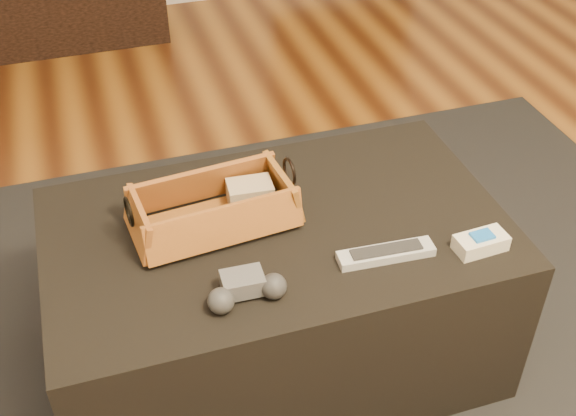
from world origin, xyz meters
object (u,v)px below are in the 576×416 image
object	(u,v)px
ottoman	(277,294)
silver_remote	(386,253)
game_controller	(246,289)
cream_gadget	(481,242)
wicker_basket	(214,210)
tv_remote	(208,223)

from	to	relation	value
ottoman	silver_remote	world-z (taller)	silver_remote
ottoman	game_controller	world-z (taller)	game_controller
ottoman	cream_gadget	bearing A→B (deg)	-27.71
wicker_basket	game_controller	xyz separation A→B (m)	(0.01, -0.24, -0.02)
ottoman	tv_remote	xyz separation A→B (m)	(-0.14, 0.03, 0.23)
game_controller	cream_gadget	xyz separation A→B (m)	(0.50, -0.01, -0.01)
tv_remote	silver_remote	bearing A→B (deg)	-42.22
tv_remote	cream_gadget	distance (m)	0.57
game_controller	silver_remote	xyz separation A→B (m)	(0.30, 0.03, -0.01)
game_controller	silver_remote	size ratio (longest dim) A/B	0.78
cream_gadget	ottoman	bearing A→B (deg)	152.29
silver_remote	ottoman	bearing A→B (deg)	138.36
tv_remote	wicker_basket	distance (m)	0.03
ottoman	game_controller	distance (m)	0.33
ottoman	game_controller	bearing A→B (deg)	-121.91
tv_remote	game_controller	distance (m)	0.22
ottoman	wicker_basket	xyz separation A→B (m)	(-0.13, 0.04, 0.25)
cream_gadget	tv_remote	bearing A→B (deg)	156.39
tv_remote	cream_gadget	xyz separation A→B (m)	(0.53, -0.23, -0.00)
game_controller	cream_gadget	size ratio (longest dim) A/B	1.44
game_controller	wicker_basket	bearing A→B (deg)	91.68
silver_remote	cream_gadget	distance (m)	0.20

